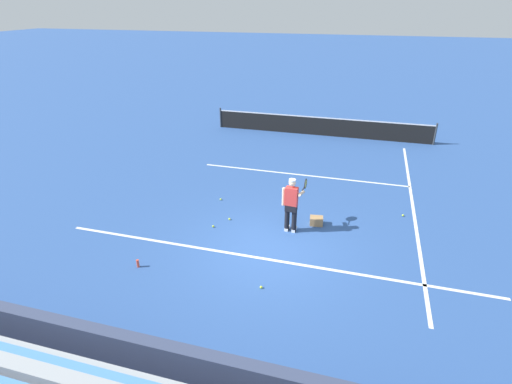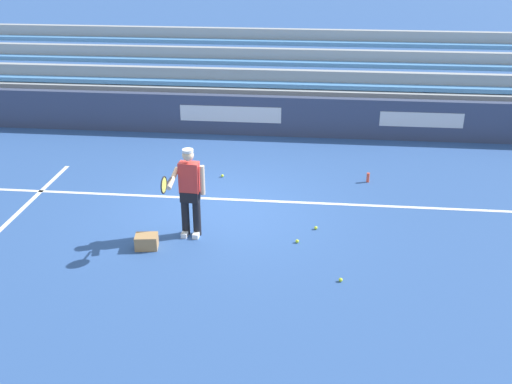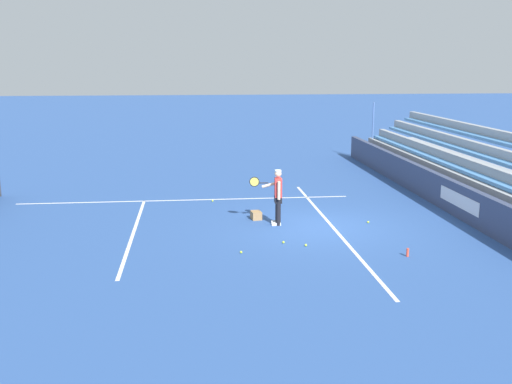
# 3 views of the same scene
# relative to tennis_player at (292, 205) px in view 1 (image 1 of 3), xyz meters

# --- Properties ---
(ground_plane) EXTENTS (160.00, 160.00, 0.00)m
(ground_plane) POSITION_rel_tennis_player_xyz_m (-0.41, -1.15, -0.89)
(ground_plane) COLOR #2D5193
(court_baseline_white) EXTENTS (12.00, 0.10, 0.01)m
(court_baseline_white) POSITION_rel_tennis_player_xyz_m (-0.41, -1.65, -0.89)
(court_baseline_white) COLOR white
(court_baseline_white) RESTS_ON ground
(court_sideline_white) EXTENTS (0.10, 12.00, 0.01)m
(court_sideline_white) POSITION_rel_tennis_player_xyz_m (3.70, 2.85, -0.89)
(court_sideline_white) COLOR white
(court_sideline_white) RESTS_ON ground
(court_service_line_white) EXTENTS (8.22, 0.10, 0.01)m
(court_service_line_white) POSITION_rel_tennis_player_xyz_m (-0.41, 4.35, -0.89)
(court_service_line_white) COLOR white
(court_service_line_white) RESTS_ON ground
(back_wall_sponsor_board) EXTENTS (27.37, 0.25, 1.10)m
(back_wall_sponsor_board) POSITION_rel_tennis_player_xyz_m (-0.41, -6.01, -0.34)
(back_wall_sponsor_board) COLOR #384260
(back_wall_sponsor_board) RESTS_ON ground
(tennis_player) EXTENTS (0.61, 0.98, 1.71)m
(tennis_player) POSITION_rel_tennis_player_xyz_m (0.00, 0.00, 0.00)
(tennis_player) COLOR black
(tennis_player) RESTS_ON ground
(ball_box_cardboard) EXTENTS (0.44, 0.35, 0.26)m
(ball_box_cardboard) POSITION_rel_tennis_player_xyz_m (0.70, 0.58, -0.76)
(ball_box_cardboard) COLOR #A87F51
(ball_box_cardboard) RESTS_ON ground
(tennis_ball_toward_net) EXTENTS (0.07, 0.07, 0.07)m
(tennis_ball_toward_net) POSITION_rel_tennis_player_xyz_m (-2.01, 0.10, -0.86)
(tennis_ball_toward_net) COLOR #CCE533
(tennis_ball_toward_net) RESTS_ON ground
(tennis_ball_by_box) EXTENTS (0.07, 0.07, 0.07)m
(tennis_ball_by_box) POSITION_rel_tennis_player_xyz_m (-2.77, 1.35, -0.86)
(tennis_ball_by_box) COLOR #CCE533
(tennis_ball_by_box) RESTS_ON ground
(tennis_ball_midcourt) EXTENTS (0.07, 0.07, 0.07)m
(tennis_ball_midcourt) POSITION_rel_tennis_player_xyz_m (-0.15, -2.86, -0.86)
(tennis_ball_midcourt) COLOR #CCE533
(tennis_ball_midcourt) RESTS_ON ground
(tennis_ball_on_baseline) EXTENTS (0.07, 0.07, 0.07)m
(tennis_ball_on_baseline) POSITION_rel_tennis_player_xyz_m (-2.35, -0.46, -0.86)
(tennis_ball_on_baseline) COLOR #CCE533
(tennis_ball_on_baseline) RESTS_ON ground
(tennis_ball_far_left) EXTENTS (0.07, 0.07, 0.07)m
(tennis_ball_far_left) POSITION_rel_tennis_player_xyz_m (3.34, 1.88, -0.86)
(tennis_ball_far_left) COLOR #CCE533
(tennis_ball_far_left) RESTS_ON ground
(water_bottle) EXTENTS (0.07, 0.07, 0.22)m
(water_bottle) POSITION_rel_tennis_player_xyz_m (-3.50, -2.91, -0.78)
(water_bottle) COLOR #EA4C33
(water_bottle) RESTS_ON ground
(tennis_net) EXTENTS (11.09, 0.09, 1.07)m
(tennis_net) POSITION_rel_tennis_player_xyz_m (-0.41, 9.80, -0.40)
(tennis_net) COLOR #33383D
(tennis_net) RESTS_ON ground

